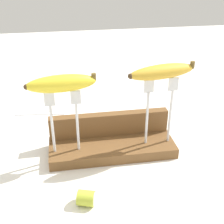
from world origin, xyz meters
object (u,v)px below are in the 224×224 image
Objects in this scene: fork_fallen_near at (33,114)px; banana_chunk_near at (87,198)px; fork_stand_right at (160,106)px; banana_raised_left at (61,83)px; fork_stand_left at (64,116)px; banana_raised_right at (162,72)px.

banana_chunk_near reaches higher than fork_fallen_near.
banana_raised_left is at bearing -180.00° from fork_stand_right.
fork_stand_right is at bearing 0.00° from fork_stand_left.
banana_raised_left reaches higher than fork_stand_right.
banana_raised_left is 3.72× the size of banana_chunk_near.
fork_fallen_near is 0.48m from banana_chunk_near.
fork_stand_right is 0.27m from banana_raised_left.
fork_stand_right is at bearing -37.61° from fork_fallen_near.
banana_chunk_near is at bearing -78.35° from banana_raised_left.
fork_stand_right is 1.02× the size of banana_raised_right.
fork_stand_right is 1.09× the size of banana_raised_left.
fork_stand_right is 1.12× the size of fork_fallen_near.
banana_raised_right reaches higher than banana_chunk_near.
banana_chunk_near is (0.15, -0.46, 0.01)m from fork_fallen_near.
banana_raised_right is (-0.00, -0.00, 0.10)m from fork_stand_right.
fork_stand_left is at bearing 5.46° from banana_raised_left.
banana_raised_left is (-0.25, -0.00, 0.08)m from fork_stand_right.
banana_raised_right is at bearing -37.61° from fork_fallen_near.
banana_chunk_near is at bearing -72.23° from fork_fallen_near.
banana_chunk_near is (-0.22, -0.18, -0.13)m from fork_stand_right.
fork_stand_left is 3.66× the size of banana_chunk_near.
banana_raised_right reaches higher than fork_stand_left.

